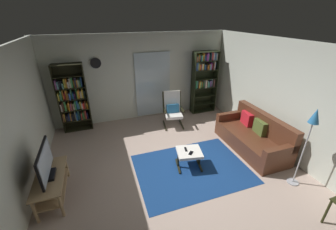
# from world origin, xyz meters

# --- Properties ---
(ground_plane) EXTENTS (7.02, 7.02, 0.00)m
(ground_plane) POSITION_xyz_m (0.00, 0.00, 0.00)
(ground_plane) COLOR tan
(wall_back) EXTENTS (5.60, 0.06, 2.60)m
(wall_back) POSITION_xyz_m (0.00, 2.90, 1.30)
(wall_back) COLOR silver
(wall_back) RESTS_ON ground
(wall_left) EXTENTS (0.06, 6.00, 2.60)m
(wall_left) POSITION_xyz_m (-2.70, 0.00, 1.30)
(wall_left) COLOR silver
(wall_left) RESTS_ON ground
(wall_right) EXTENTS (0.06, 6.00, 2.60)m
(wall_right) POSITION_xyz_m (2.70, 0.00, 1.30)
(wall_right) COLOR silver
(wall_right) RESTS_ON ground
(glass_door_panel) EXTENTS (1.10, 0.01, 2.00)m
(glass_door_panel) POSITION_xyz_m (0.34, 2.83, 1.05)
(glass_door_panel) COLOR silver
(area_rug) EXTENTS (2.39, 1.78, 0.01)m
(area_rug) POSITION_xyz_m (0.40, -0.03, 0.00)
(area_rug) COLOR navy
(area_rug) RESTS_ON ground
(tv_stand) EXTENTS (0.48, 1.11, 0.49)m
(tv_stand) POSITION_xyz_m (-2.33, 0.08, 0.32)
(tv_stand) COLOR tan
(tv_stand) RESTS_ON ground
(television) EXTENTS (0.20, 0.90, 0.58)m
(television) POSITION_xyz_m (-2.33, 0.10, 0.76)
(television) COLOR black
(television) RESTS_ON tv_stand
(bookshelf_near_tv) EXTENTS (0.77, 0.30, 1.92)m
(bookshelf_near_tv) POSITION_xyz_m (-2.00, 2.68, 0.93)
(bookshelf_near_tv) COLOR black
(bookshelf_near_tv) RESTS_ON ground
(bookshelf_near_sofa) EXTENTS (0.82, 0.30, 2.03)m
(bookshelf_near_sofa) POSITION_xyz_m (2.01, 2.63, 1.21)
(bookshelf_near_sofa) COLOR black
(bookshelf_near_sofa) RESTS_ON ground
(leather_sofa) EXTENTS (0.86, 1.92, 0.89)m
(leather_sofa) POSITION_xyz_m (2.17, 0.22, 0.31)
(leather_sofa) COLOR #532C1B
(leather_sofa) RESTS_ON ground
(lounge_armchair) EXTENTS (0.66, 0.74, 1.02)m
(lounge_armchair) POSITION_xyz_m (0.71, 2.05, 0.53)
(lounge_armchair) COLOR black
(lounge_armchair) RESTS_ON ground
(ottoman) EXTENTS (0.60, 0.57, 0.41)m
(ottoman) POSITION_xyz_m (0.37, 0.07, 0.33)
(ottoman) COLOR white
(ottoman) RESTS_ON ground
(tv_remote) EXTENTS (0.07, 0.15, 0.02)m
(tv_remote) POSITION_xyz_m (0.31, 0.15, 0.41)
(tv_remote) COLOR black
(tv_remote) RESTS_ON ottoman
(cell_phone) EXTENTS (0.15, 0.15, 0.01)m
(cell_phone) POSITION_xyz_m (0.37, -0.01, 0.41)
(cell_phone) COLOR black
(cell_phone) RESTS_ON ottoman
(floor_lamp_by_sofa) EXTENTS (0.22, 0.22, 1.63)m
(floor_lamp_by_sofa) POSITION_xyz_m (2.15, -1.07, 1.29)
(floor_lamp_by_sofa) COLOR #A5A5AD
(floor_lamp_by_sofa) RESTS_ON ground
(wall_clock) EXTENTS (0.29, 0.03, 0.29)m
(wall_clock) POSITION_xyz_m (-1.27, 2.82, 1.85)
(wall_clock) COLOR silver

